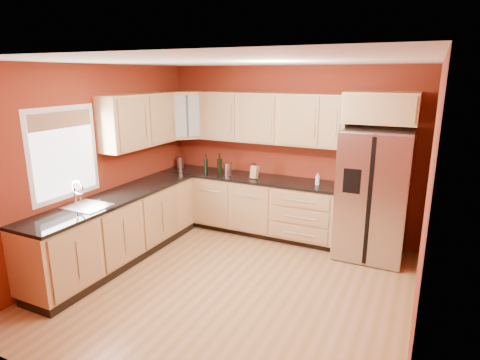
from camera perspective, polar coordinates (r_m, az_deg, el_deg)
The scene contains 23 objects.
floor at distance 4.98m, azimuth -1.30°, elevation -14.91°, with size 4.00×4.00×0.00m, color olive.
ceiling at distance 4.33m, azimuth -1.51°, elevation 16.53°, with size 4.00×4.00×0.00m, color white.
wall_back at distance 6.29m, azimuth 6.90°, elevation 3.99°, with size 4.00×0.04×2.60m, color maroon.
wall_front at distance 2.95m, azimuth -19.56°, elevation -9.53°, with size 4.00×0.04×2.60m, color maroon.
wall_left at distance 5.65m, azimuth -19.80°, elevation 1.98°, with size 0.04×4.00×2.60m, color maroon.
wall_right at distance 4.03m, azimuth 24.93°, elevation -3.51°, with size 0.04×4.00×2.60m, color maroon.
base_cabinets_back at distance 6.43m, azimuth 1.14°, elevation -3.59°, with size 2.90×0.60×0.88m, color tan.
base_cabinets_left at distance 5.69m, azimuth -16.89°, elevation -6.74°, with size 0.60×2.80×0.88m, color tan.
countertop_back at distance 6.29m, azimuth 1.13°, elevation 0.36°, with size 2.90×0.62×0.04m, color black.
countertop_left at distance 5.54m, azimuth -17.17°, elevation -2.33°, with size 0.62×2.80×0.04m, color black.
upper_cabinets_back at distance 6.14m, azimuth 4.32°, elevation 8.75°, with size 2.30×0.33×0.75m, color tan.
upper_cabinets_left at distance 5.99m, azimuth -14.19°, elevation 8.19°, with size 0.33×1.35×0.75m, color tan.
corner_upper_cabinet at distance 6.64m, azimuth -7.84°, elevation 9.12°, with size 0.62×0.33×0.75m, color tan.
over_fridge_cabinet at distance 5.60m, azimuth 19.48°, elevation 9.69°, with size 0.92×0.60×0.40m, color tan.
refrigerator at distance 5.74m, azimuth 18.40°, elevation -1.95°, with size 0.90×0.75×1.78m, color silver.
window at distance 5.26m, azimuth -23.71°, elevation 3.48°, with size 0.03×0.90×1.00m, color white.
sink_faucet at distance 5.16m, azimuth -21.04°, elevation -1.96°, with size 0.50×0.42×0.30m, color silver, non-canonical shape.
canister_left at distance 6.93m, azimuth -8.52°, elevation 2.50°, with size 0.11×0.11×0.18m, color silver.
canister_right at distance 6.35m, azimuth -1.77°, elevation 1.59°, with size 0.12×0.12×0.19m, color silver.
wine_bottle_a at distance 6.42m, azimuth -2.92°, elevation 2.35°, with size 0.07×0.07×0.33m, color black, non-canonical shape.
wine_bottle_b at distance 6.59m, azimuth -4.89°, elevation 2.45°, with size 0.06×0.06×0.29m, color black, non-canonical shape.
knife_block at distance 6.14m, azimuth 2.06°, elevation 1.14°, with size 0.10×0.09×0.20m, color tan.
soap_dispenser at distance 5.88m, azimuth 10.96°, elevation 0.12°, with size 0.06×0.06×0.17m, color white.
Camera 1 is at (1.96, -3.85, 2.47)m, focal length 30.00 mm.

